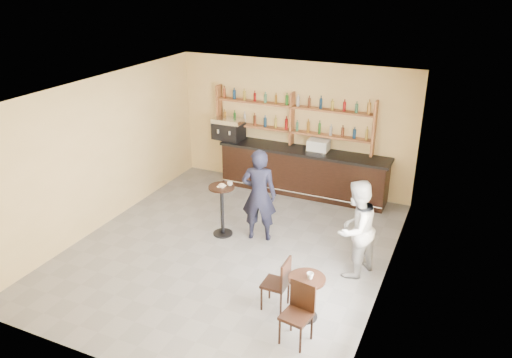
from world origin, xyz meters
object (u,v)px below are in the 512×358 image
at_px(cafe_table, 306,298).
at_px(chair_south, 296,315).
at_px(bar_counter, 303,172).
at_px(patron_second, 355,229).
at_px(man_main, 259,195).
at_px(chair_west, 275,283).
at_px(espresso_machine, 229,129).
at_px(pastry_case, 319,146).
at_px(pedestal_table, 222,211).

height_order(cafe_table, chair_south, chair_south).
bearing_deg(bar_counter, patron_second, -55.84).
bearing_deg(chair_south, man_main, 132.99).
xyz_separation_m(cafe_table, chair_south, (0.05, -0.60, 0.10)).
xyz_separation_m(cafe_table, chair_west, (-0.55, 0.05, 0.09)).
xyz_separation_m(chair_south, patron_second, (0.32, 2.16, 0.44)).
relative_size(espresso_machine, pastry_case, 1.49).
bearing_deg(cafe_table, pedestal_table, 143.08).
xyz_separation_m(pastry_case, patron_second, (1.65, -2.98, -0.37)).
relative_size(bar_counter, chair_south, 4.40).
bearing_deg(espresso_machine, bar_counter, 5.11).
xyz_separation_m(pedestal_table, man_main, (0.76, 0.18, 0.42)).
bearing_deg(pedestal_table, espresso_machine, 114.25).
bearing_deg(espresso_machine, cafe_table, -45.81).
bearing_deg(bar_counter, man_main, -91.72).
distance_m(espresso_machine, cafe_table, 5.94).
xyz_separation_m(espresso_machine, patron_second, (4.06, -2.98, -0.49)).
distance_m(cafe_table, chair_south, 0.61).
xyz_separation_m(pastry_case, chair_south, (1.33, -5.14, -0.81)).
relative_size(man_main, chair_south, 2.04).
bearing_deg(chair_west, pastry_case, -170.86).
height_order(pastry_case, chair_west, pastry_case).
height_order(man_main, chair_west, man_main).
bearing_deg(pastry_case, chair_south, -77.31).
xyz_separation_m(chair_west, chair_south, (0.60, -0.65, 0.01)).
distance_m(pastry_case, cafe_table, 4.80).
bearing_deg(chair_west, pedestal_table, -133.36).
xyz_separation_m(man_main, patron_second, (2.10, -0.48, -0.06)).
relative_size(pastry_case, patron_second, 0.28).
height_order(bar_counter, pastry_case, pastry_case).
bearing_deg(bar_counter, pedestal_table, -107.25).
relative_size(man_main, patron_second, 1.06).
bearing_deg(espresso_machine, chair_south, -48.87).
distance_m(pastry_case, chair_south, 5.37).
distance_m(man_main, cafe_table, 2.74).
distance_m(espresso_machine, chair_south, 6.42).
bearing_deg(bar_counter, chair_south, -71.67).
relative_size(pedestal_table, patron_second, 0.60).
bearing_deg(pastry_case, chair_west, -82.57).
distance_m(pedestal_table, chair_south, 3.53).
xyz_separation_m(man_main, cafe_table, (1.73, -2.04, -0.60)).
xyz_separation_m(man_main, chair_south, (1.78, -2.64, -0.50)).
relative_size(man_main, cafe_table, 2.60).
distance_m(pedestal_table, man_main, 0.88).
height_order(pastry_case, pedestal_table, pastry_case).
bearing_deg(chair_west, cafe_table, 84.65).
distance_m(chair_west, chair_south, 0.88).
height_order(bar_counter, patron_second, patron_second).
xyz_separation_m(man_main, chair_west, (1.18, -1.99, -0.51)).
bearing_deg(chair_west, bar_counter, -166.36).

